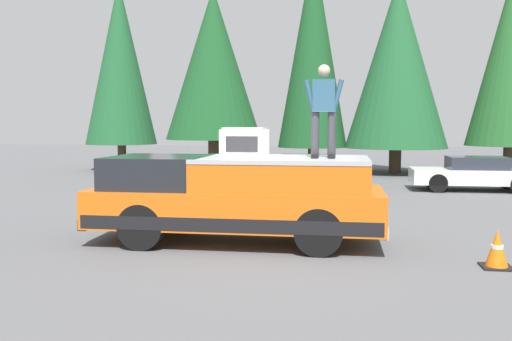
{
  "coord_description": "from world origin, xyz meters",
  "views": [
    {
      "loc": [
        -10.26,
        -1.22,
        2.28
      ],
      "look_at": [
        0.5,
        0.41,
        1.35
      ],
      "focal_mm": 38.65,
      "sensor_mm": 36.0,
      "label": 1
    }
  ],
  "objects_px": {
    "compressor_unit": "(245,143)",
    "traffic_cone": "(497,250)",
    "parked_car_maroon": "(303,171)",
    "person_on_truck_bed": "(324,109)",
    "pickup_truck": "(237,197)",
    "parked_car_white": "(474,174)"
  },
  "relations": [
    {
      "from": "person_on_truck_bed",
      "to": "parked_car_white",
      "type": "distance_m",
      "value": 10.77
    },
    {
      "from": "parked_car_maroon",
      "to": "pickup_truck",
      "type": "bearing_deg",
      "value": 176.0
    },
    {
      "from": "pickup_truck",
      "to": "person_on_truck_bed",
      "type": "relative_size",
      "value": 3.28
    },
    {
      "from": "compressor_unit",
      "to": "traffic_cone",
      "type": "relative_size",
      "value": 1.35
    },
    {
      "from": "pickup_truck",
      "to": "person_on_truck_bed",
      "type": "distance_m",
      "value": 2.35
    },
    {
      "from": "parked_car_maroon",
      "to": "person_on_truck_bed",
      "type": "bearing_deg",
      "value": -174.15
    },
    {
      "from": "person_on_truck_bed",
      "to": "parked_car_maroon",
      "type": "height_order",
      "value": "person_on_truck_bed"
    },
    {
      "from": "compressor_unit",
      "to": "person_on_truck_bed",
      "type": "xyz_separation_m",
      "value": [
        -0.02,
        -1.45,
        0.62
      ]
    },
    {
      "from": "person_on_truck_bed",
      "to": "compressor_unit",
      "type": "bearing_deg",
      "value": 89.16
    },
    {
      "from": "compressor_unit",
      "to": "parked_car_white",
      "type": "distance_m",
      "value": 11.39
    },
    {
      "from": "person_on_truck_bed",
      "to": "traffic_cone",
      "type": "xyz_separation_m",
      "value": [
        -1.05,
        -2.78,
        -2.26
      ]
    },
    {
      "from": "parked_car_maroon",
      "to": "traffic_cone",
      "type": "relative_size",
      "value": 6.61
    },
    {
      "from": "parked_car_white",
      "to": "traffic_cone",
      "type": "distance_m",
      "value": 10.67
    },
    {
      "from": "pickup_truck",
      "to": "person_on_truck_bed",
      "type": "bearing_deg",
      "value": -96.29
    },
    {
      "from": "parked_car_white",
      "to": "parked_car_maroon",
      "type": "xyz_separation_m",
      "value": [
        0.14,
        5.8,
        0.0
      ]
    },
    {
      "from": "pickup_truck",
      "to": "person_on_truck_bed",
      "type": "xyz_separation_m",
      "value": [
        -0.18,
        -1.63,
        1.68
      ]
    },
    {
      "from": "traffic_cone",
      "to": "parked_car_maroon",
      "type": "bearing_deg",
      "value": 19.51
    },
    {
      "from": "pickup_truck",
      "to": "parked_car_maroon",
      "type": "height_order",
      "value": "pickup_truck"
    },
    {
      "from": "parked_car_maroon",
      "to": "traffic_cone",
      "type": "height_order",
      "value": "parked_car_maroon"
    },
    {
      "from": "compressor_unit",
      "to": "parked_car_maroon",
      "type": "distance_m",
      "value": 9.65
    },
    {
      "from": "parked_car_white",
      "to": "parked_car_maroon",
      "type": "distance_m",
      "value": 5.8
    },
    {
      "from": "pickup_truck",
      "to": "compressor_unit",
      "type": "distance_m",
      "value": 1.08
    }
  ]
}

